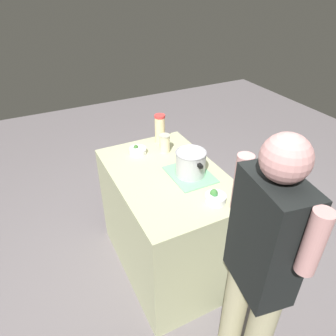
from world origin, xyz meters
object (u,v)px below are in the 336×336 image
Objects in this scene: lemonade_pitcher at (160,129)px; mason_jar at (165,143)px; cooking_pot at (191,163)px; person_cook at (258,273)px; broccoli_bowl_front at (138,150)px; broccoli_bowl_center at (215,198)px.

lemonade_pitcher is 0.18m from mason_jar.
cooking_pot is 1.92× the size of mason_jar.
mason_jar is 1.28m from person_cook.
mason_jar is 0.23m from broccoli_bowl_front.
broccoli_bowl_center is (0.79, 0.21, 0.00)m from broccoli_bowl_front.
cooking_pot is at bearing -2.44° from lemonade_pitcher.
cooking_pot is 1.16× the size of lemonade_pitcher.
mason_jar is at bearing -12.76° from lemonade_pitcher.
mason_jar reaches higher than broccoli_bowl_center.
broccoli_bowl_center is (0.33, -0.01, -0.07)m from cooking_pot.
mason_jar is at bearing -179.57° from broccoli_bowl_center.
mason_jar is (0.17, -0.04, -0.05)m from lemonade_pitcher.
lemonade_pitcher is 0.15× the size of person_cook.
cooking_pot is 0.90m from person_cook.
person_cook is (1.27, -0.11, -0.08)m from mason_jar.
cooking_pot reaches higher than broccoli_bowl_center.
person_cook is at bearing -6.01° from lemonade_pitcher.
cooking_pot is 2.13× the size of broccoli_bowl_center.
cooking_pot is 0.55m from lemonade_pitcher.
person_cook reaches higher than lemonade_pitcher.
broccoli_bowl_front is (-0.46, -0.22, -0.08)m from cooking_pot.
broccoli_bowl_front is at bearing -175.96° from person_cook.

